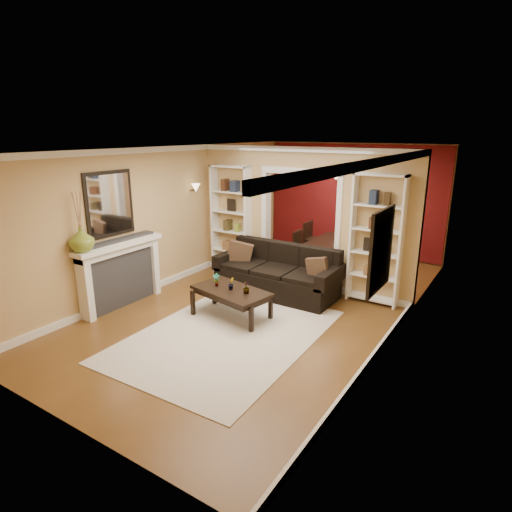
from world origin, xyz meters
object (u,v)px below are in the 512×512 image
Objects in this scene: bookshelf_left at (232,221)px; dining_table at (333,253)px; sofa at (277,271)px; bookshelf_right at (376,240)px; coffee_table at (231,303)px; fireplace at (122,274)px.

dining_table is (1.64, 1.65, -0.86)m from bookshelf_left.
sofa is 2.24m from dining_table.
bookshelf_right is 2.36m from dining_table.
dining_table is (0.29, 3.55, 0.04)m from coffee_table.
fireplace is at bearing -135.59° from sofa.
fireplace reaches higher than sofa.
dining_table is at bearing 96.42° from coffee_table.
coffee_table is at bearing 18.41° from fireplace.
bookshelf_left is 1.00× the size of bookshelf_right.
bookshelf_left is 1.40× the size of dining_table.
dining_table is at bearing 85.04° from sofa.
sofa is 1.34m from coffee_table.
fireplace is (-1.99, -1.95, 0.12)m from sofa.
sofa is at bearing -160.62° from bookshelf_right.
coffee_table is 2.02m from fireplace.
coffee_table is 0.76× the size of fireplace.
bookshelf_left is (-1.45, 0.58, 0.69)m from sofa.
sofa is at bearing 44.41° from fireplace.
fireplace is (-1.89, -0.63, 0.34)m from coffee_table.
bookshelf_left is 2.48m from dining_table.
fireplace is at bearing -145.20° from bookshelf_right.
coffee_table is at bearing -94.38° from sofa.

